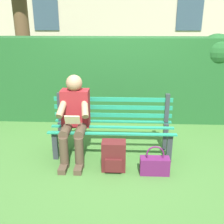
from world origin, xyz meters
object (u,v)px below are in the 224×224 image
object	(u,v)px
park_bench	(113,124)
handbag	(155,165)
person_seated	(74,116)
backpack	(114,156)

from	to	relation	value
park_bench	handbag	world-z (taller)	park_bench
park_bench	handbag	xyz separation A→B (m)	(-0.55, 0.59, -0.31)
person_seated	handbag	bearing A→B (deg)	159.16
person_seated	handbag	xyz separation A→B (m)	(-1.07, 0.41, -0.48)
park_bench	person_seated	xyz separation A→B (m)	(0.51, 0.19, 0.18)
backpack	handbag	size ratio (longest dim) A/B	1.03
person_seated	handbag	distance (m)	1.24
backpack	handbag	distance (m)	0.53
person_seated	handbag	size ratio (longest dim) A/B	3.00
backpack	person_seated	bearing A→B (deg)	-30.70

